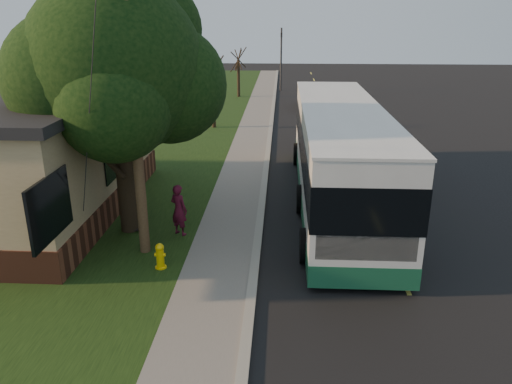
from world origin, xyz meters
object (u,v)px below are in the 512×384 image
(transit_bus, at_px, (339,153))
(skateboard_main, at_px, (140,226))
(fire_hydrant, at_px, (160,256))
(utility_pole, at_px, (132,97))
(bare_tree_near, at_px, (213,93))
(leafy_tree, at_px, (118,69))
(traffic_signal, at_px, (281,55))
(distant_car, at_px, (313,96))
(dumpster, at_px, (43,187))
(bare_tree_far, at_px, (238,73))
(skateboarder, at_px, (179,210))

(transit_bus, distance_m, skateboard_main, 7.54)
(fire_hydrant, height_order, transit_bus, transit_bus)
(utility_pole, relative_size, bare_tree_near, 2.11)
(leafy_tree, xyz_separation_m, traffic_signal, (4.67, 31.35, -2.00))
(leafy_tree, xyz_separation_m, distant_car, (7.15, 22.86, -4.33))
(transit_bus, height_order, dumpster, transit_bus)
(utility_pole, height_order, traffic_signal, utility_pole)
(bare_tree_far, bearing_deg, skateboarder, -88.97)
(transit_bus, bearing_deg, utility_pole, -143.14)
(bare_tree_far, xyz_separation_m, dumpster, (-5.06, -25.27, -1.31))
(bare_tree_far, relative_size, distant_car, 0.82)
(traffic_signal, xyz_separation_m, skateboarder, (-3.00, -31.76, -2.26))
(utility_pole, relative_size, transit_bus, 0.68)
(fire_hydrant, relative_size, transit_bus, 0.06)
(fire_hydrant, xyz_separation_m, transit_bus, (5.40, 5.57, 1.49))
(distant_car, bearing_deg, traffic_signal, 107.87)
(skateboard_main, bearing_deg, distant_car, 73.18)
(fire_hydrant, xyz_separation_m, distant_car, (5.58, 25.51, 0.40))
(traffic_signal, height_order, distant_car, traffic_signal)
(transit_bus, bearing_deg, traffic_signal, 94.63)
(dumpster, bearing_deg, leafy_tree, -28.17)
(bare_tree_near, distance_m, skateboard_main, 15.45)
(distant_car, bearing_deg, skateboarder, -101.66)
(bare_tree_near, relative_size, skateboarder, 2.58)
(leafy_tree, relative_size, bare_tree_near, 1.81)
(transit_bus, distance_m, dumpster, 10.97)
(bare_tree_far, relative_size, skateboard_main, 5.01)
(transit_bus, xyz_separation_m, skateboarder, (-5.30, -3.33, -1.02))
(skateboarder, height_order, distant_car, skateboarder)
(leafy_tree, relative_size, traffic_signal, 1.42)
(traffic_signal, distance_m, distant_car, 9.15)
(bare_tree_near, distance_m, bare_tree_far, 12.01)
(leafy_tree, xyz_separation_m, dumpster, (-3.89, 2.08, -4.48))
(traffic_signal, bearing_deg, dumpster, -106.31)
(leafy_tree, distance_m, skateboard_main, 5.05)
(bare_tree_near, height_order, traffic_signal, traffic_signal)
(bare_tree_near, bearing_deg, skateboarder, -86.37)
(transit_bus, relative_size, skateboarder, 8.02)
(fire_hydrant, distance_m, bare_tree_near, 18.10)
(fire_hydrant, distance_m, traffic_signal, 34.25)
(utility_pole, relative_size, skateboarder, 5.44)
(fire_hydrant, bearing_deg, traffic_signal, 84.79)
(traffic_signal, height_order, transit_bus, traffic_signal)
(utility_pole, distance_m, transit_bus, 8.10)
(skateboard_main, relative_size, dumpster, 0.45)
(dumpster, bearing_deg, skateboarder, -24.11)
(skateboarder, xyz_separation_m, distant_car, (5.48, 23.27, -0.07))
(fire_hydrant, bearing_deg, transit_bus, 45.89)
(utility_pole, distance_m, skateboard_main, 4.85)
(bare_tree_far, height_order, skateboard_main, bare_tree_far)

